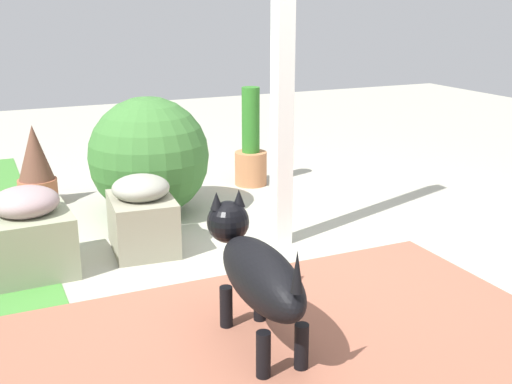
# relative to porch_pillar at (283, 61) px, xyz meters

# --- Properties ---
(ground_plane) EXTENTS (12.00, 12.00, 0.00)m
(ground_plane) POSITION_rel_porch_pillar_xyz_m (-0.32, 0.28, -1.07)
(ground_plane) COLOR #ACA997
(brick_path) EXTENTS (1.80, 2.40, 0.02)m
(brick_path) POSITION_rel_porch_pillar_xyz_m (-1.24, 0.51, -1.06)
(brick_path) COLOR #995A45
(brick_path) RESTS_ON ground
(porch_pillar) EXTENTS (0.10, 0.10, 2.14)m
(porch_pillar) POSITION_rel_porch_pillar_xyz_m (0.00, 0.00, 0.00)
(porch_pillar) COLOR white
(porch_pillar) RESTS_ON ground
(stone_planter_mid) EXTENTS (0.49, 0.39, 0.44)m
(stone_planter_mid) POSITION_rel_porch_pillar_xyz_m (0.23, 0.77, -0.86)
(stone_planter_mid) COLOR gray
(stone_planter_mid) RESTS_ON ground
(stone_planter_far) EXTENTS (0.48, 0.44, 0.47)m
(stone_planter_far) POSITION_rel_porch_pillar_xyz_m (0.17, 1.40, -0.85)
(stone_planter_far) COLOR gray
(stone_planter_far) RESTS_ON ground
(round_shrub) EXTENTS (0.79, 0.79, 0.79)m
(round_shrub) POSITION_rel_porch_pillar_xyz_m (0.83, 0.56, -0.67)
(round_shrub) COLOR #386C30
(round_shrub) RESTS_ON ground
(terracotta_pot_tall) EXTENTS (0.25, 0.25, 0.76)m
(terracotta_pot_tall) POSITION_rel_porch_pillar_xyz_m (1.21, -0.35, -0.80)
(terracotta_pot_tall) COLOR #BC774D
(terracotta_pot_tall) RESTS_ON ground
(terracotta_pot_spiky) EXTENTS (0.27, 0.27, 0.57)m
(terracotta_pot_spiky) POSITION_rel_porch_pillar_xyz_m (1.37, 1.22, -0.80)
(terracotta_pot_spiky) COLOR #B15D40
(terracotta_pot_spiky) RESTS_ON ground
(dog) EXTENTS (0.84, 0.26, 0.58)m
(dog) POSITION_rel_porch_pillar_xyz_m (-1.00, 0.62, -0.73)
(dog) COLOR black
(dog) RESTS_ON ground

